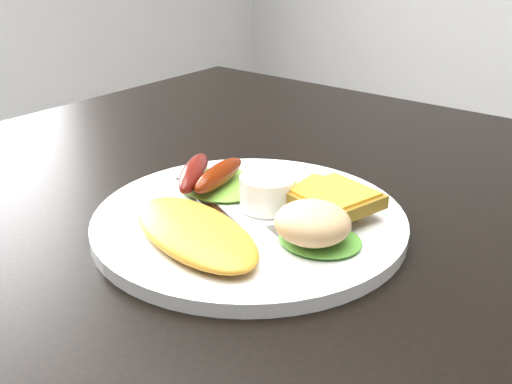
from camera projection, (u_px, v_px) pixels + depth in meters
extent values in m
cube|color=black|center=(404.00, 236.00, 0.59)|extent=(1.20, 0.80, 0.04)
cylinder|color=white|center=(249.00, 221.00, 0.56)|extent=(0.29, 0.29, 0.01)
ellipsoid|color=#5F9C32|center=(222.00, 184.00, 0.62)|extent=(0.10, 0.09, 0.01)
ellipsoid|color=#4E842F|center=(320.00, 240.00, 0.51)|extent=(0.08, 0.08, 0.01)
ellipsoid|color=gold|center=(195.00, 232.00, 0.51)|extent=(0.17, 0.12, 0.02)
ellipsoid|color=#5E1C15|center=(194.00, 173.00, 0.60)|extent=(0.07, 0.09, 0.02)
ellipsoid|color=#611A01|center=(219.00, 175.00, 0.60)|extent=(0.04, 0.09, 0.02)
cylinder|color=white|center=(268.00, 192.00, 0.56)|extent=(0.07, 0.07, 0.03)
cube|color=brown|center=(326.00, 197.00, 0.58)|extent=(0.07, 0.07, 0.01)
cube|color=olive|center=(334.00, 199.00, 0.55)|extent=(0.08, 0.08, 0.01)
ellipsoid|color=beige|center=(313.00, 223.00, 0.49)|extent=(0.08, 0.08, 0.03)
cube|color=#ADAFB7|center=(209.00, 205.00, 0.57)|extent=(0.14, 0.07, 0.00)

